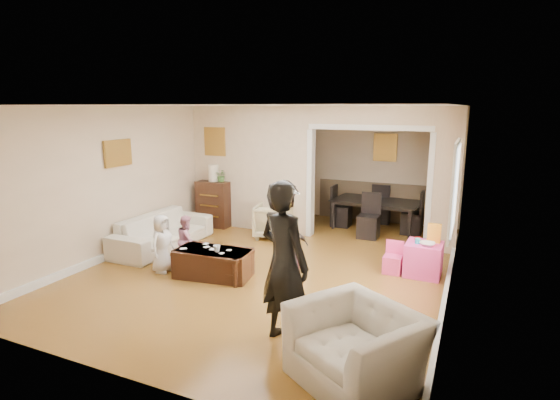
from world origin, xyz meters
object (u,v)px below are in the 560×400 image
at_px(child_toddler, 295,247).
at_px(cyan_cup, 418,241).
at_px(dining_table, 375,215).
at_px(child_kneel_b, 187,240).
at_px(armchair_front, 356,347).
at_px(sofa, 163,231).
at_px(coffee_cup, 217,249).
at_px(play_table, 423,259).
at_px(adult_person, 284,263).
at_px(coffee_table, 214,263).
at_px(child_kneel_a, 162,244).
at_px(armchair_back, 274,221).
at_px(dresser, 214,204).
at_px(table_lamp, 213,173).

bearing_deg(child_toddler, cyan_cup, 149.32).
height_order(cyan_cup, dining_table, dining_table).
bearing_deg(child_kneel_b, armchair_front, -149.56).
bearing_deg(cyan_cup, sofa, -173.90).
relative_size(coffee_cup, cyan_cup, 1.37).
xyz_separation_m(armchair_front, play_table, (0.28, 3.10, -0.10)).
bearing_deg(coffee_cup, armchair_front, -32.87).
relative_size(cyan_cup, adult_person, 0.04).
distance_m(armchair_front, coffee_cup, 3.07).
bearing_deg(coffee_table, sofa, 152.57).
bearing_deg(sofa, coffee_table, -117.36).
bearing_deg(play_table, child_toddler, -161.47).
height_order(armchair_front, child_kneel_a, child_kneel_a).
xyz_separation_m(armchair_front, coffee_cup, (-2.58, 1.67, 0.12)).
bearing_deg(play_table, cyan_cup, -153.43).
distance_m(armchair_back, play_table, 3.12).
distance_m(armchair_front, adult_person, 1.15).
height_order(cyan_cup, child_kneel_a, child_kneel_a).
bearing_deg(cyan_cup, armchair_back, 161.61).
height_order(coffee_table, cyan_cup, cyan_cup).
bearing_deg(sofa, adult_person, -122.31).
relative_size(coffee_table, dining_table, 0.64).
xyz_separation_m(coffee_table, adult_person, (1.75, -1.30, 0.70)).
bearing_deg(cyan_cup, dresser, 164.89).
bearing_deg(dresser, child_toddler, -34.15).
height_order(table_lamp, coffee_cup, table_lamp).
distance_m(sofa, coffee_cup, 1.98).
height_order(armchair_back, dining_table, armchair_back).
height_order(sofa, child_kneel_a, child_kneel_a).
distance_m(table_lamp, play_table, 4.77).
relative_size(armchair_back, child_kneel_b, 0.89).
bearing_deg(coffee_cup, armchair_back, 93.18).
relative_size(coffee_cup, child_kneel_a, 0.12).
distance_m(coffee_table, play_table, 3.26).
bearing_deg(coffee_cup, dining_table, 66.51).
bearing_deg(table_lamp, armchair_back, -8.75).
distance_m(coffee_table, adult_person, 2.30).
distance_m(coffee_table, cyan_cup, 3.17).
distance_m(armchair_back, dining_table, 2.22).
relative_size(coffee_table, adult_person, 0.62).
height_order(dining_table, child_kneel_a, child_kneel_a).
distance_m(dresser, cyan_cup, 4.60).
xyz_separation_m(adult_person, child_kneel_a, (-2.60, 1.15, -0.45)).
height_order(dresser, cyan_cup, dresser).
height_order(sofa, armchair_front, armchair_front).
bearing_deg(child_toddler, adult_person, 60.21).
distance_m(sofa, cyan_cup, 4.54).
distance_m(coffee_cup, play_table, 3.20).
bearing_deg(coffee_cup, cyan_cup, 26.75).
bearing_deg(armchair_back, sofa, 29.46).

